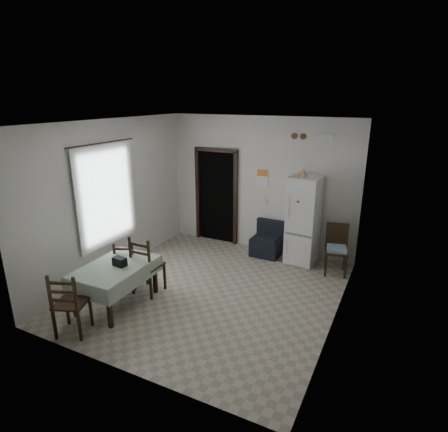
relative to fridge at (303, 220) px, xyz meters
name	(u,v)px	position (x,y,z in m)	size (l,w,h in m)	color
ground	(211,291)	(-1.07, -1.93, -0.90)	(4.50, 4.50, 0.00)	#AAA08B
ceiling	(209,122)	(-1.07, -1.93, 2.00)	(4.20, 4.50, 0.02)	white
wall_back	(260,185)	(-1.07, 0.32, 0.55)	(4.20, 0.02, 2.90)	silver
wall_front	(116,266)	(-1.07, -4.18, 0.55)	(4.20, 0.02, 2.90)	silver
wall_left	(112,198)	(-3.17, -1.93, 0.55)	(0.02, 4.50, 2.90)	silver
wall_right	(342,233)	(1.03, -1.93, 0.55)	(0.02, 4.50, 2.90)	silver
doorway	(221,195)	(-2.12, 0.52, 0.16)	(1.06, 0.52, 2.22)	black
window_recess	(102,195)	(-3.22, -2.13, 0.65)	(0.10, 1.20, 1.60)	silver
curtain	(107,196)	(-3.11, -2.13, 0.65)	(0.02, 1.45, 1.85)	silver
curtain_rod	(102,143)	(-3.10, -2.13, 1.60)	(0.02, 0.02, 1.60)	black
calendar	(262,177)	(-1.02, 0.31, 0.72)	(0.28, 0.02, 0.40)	white
calendar_image	(262,173)	(-1.02, 0.30, 0.82)	(0.24, 0.01, 0.14)	orange
light_switch	(266,201)	(-0.92, 0.31, 0.20)	(0.08, 0.02, 0.12)	beige
vent_left	(294,136)	(-0.37, 0.30, 1.62)	(0.12, 0.12, 0.03)	brown
vent_right	(303,136)	(-0.19, 0.30, 1.62)	(0.12, 0.12, 0.03)	brown
emergency_light	(327,136)	(0.28, 0.28, 1.65)	(0.25, 0.07, 0.09)	white
fridge	(303,220)	(0.00, 0.00, 0.00)	(0.58, 0.58, 1.80)	white
tan_cone	(303,172)	(-0.06, -0.06, 0.98)	(0.21, 0.21, 0.17)	tan
navy_seat	(267,239)	(-0.76, 0.00, -0.53)	(0.60, 0.58, 0.73)	black
corner_chair	(336,250)	(0.73, -0.24, -0.42)	(0.42, 0.42, 0.96)	black
dining_table	(117,285)	(-2.26, -2.98, -0.55)	(0.88, 1.33, 0.69)	#96A991
black_bag	(120,262)	(-2.18, -2.94, -0.14)	(0.22, 0.13, 0.14)	black
dining_chair_far_left	(128,263)	(-2.51, -2.41, -0.46)	(0.37, 0.37, 0.87)	black
dining_chair_far_right	(148,264)	(-2.04, -2.42, -0.37)	(0.45, 0.45, 1.06)	black
dining_chair_near_head	(71,302)	(-2.28, -3.87, -0.40)	(0.43, 0.43, 0.99)	black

